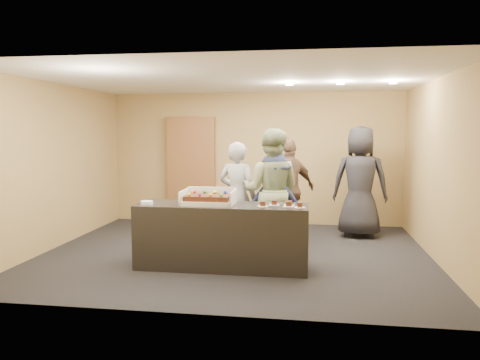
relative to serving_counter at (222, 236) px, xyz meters
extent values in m
plane|color=black|center=(0.06, 0.78, -0.45)|extent=(6.00, 6.00, 0.00)
plane|color=white|center=(0.06, 0.78, 2.25)|extent=(6.00, 6.00, 0.00)
cube|color=tan|center=(0.06, 3.28, 0.90)|extent=(6.00, 0.04, 2.70)
cube|color=tan|center=(0.06, -1.72, 0.90)|extent=(6.00, 0.04, 2.70)
cube|color=tan|center=(-2.94, 0.78, 0.90)|extent=(0.04, 5.00, 2.70)
cube|color=tan|center=(3.06, 0.78, 0.90)|extent=(0.04, 5.00, 2.70)
cube|color=black|center=(0.00, 0.00, 0.00)|extent=(2.40, 0.70, 0.90)
cube|color=brown|center=(-1.27, 3.19, 0.66)|extent=(1.01, 0.15, 2.22)
cube|color=white|center=(-0.20, 0.00, 0.48)|extent=(0.71, 0.49, 0.06)
cube|color=white|center=(-0.55, 0.00, 0.55)|extent=(0.02, 0.49, 0.19)
cube|color=white|center=(0.16, 0.00, 0.55)|extent=(0.02, 0.49, 0.19)
cube|color=white|center=(-0.20, 0.25, 0.56)|extent=(0.71, 0.02, 0.21)
cube|color=#3B190D|center=(-0.20, 0.00, 0.54)|extent=(0.62, 0.43, 0.07)
sphere|color=#C64317|center=(-0.43, 0.15, 0.60)|extent=(0.05, 0.05, 0.05)
sphere|color=#199B22|center=(-0.28, 0.15, 0.60)|extent=(0.05, 0.05, 0.05)
sphere|color=#E9FF1A|center=(-0.13, 0.15, 0.60)|extent=(0.05, 0.05, 0.05)
sphere|color=#1B32E7|center=(0.02, 0.15, 0.60)|extent=(0.05, 0.05, 0.05)
sphere|color=yellow|center=(-0.43, -0.15, 0.60)|extent=(0.05, 0.05, 0.05)
sphere|color=#A42386|center=(-0.28, -0.15, 0.60)|extent=(0.05, 0.05, 0.05)
sphere|color=yellow|center=(-0.13, -0.15, 0.60)|extent=(0.05, 0.05, 0.05)
sphere|color=#27C359|center=(0.02, -0.15, 0.60)|extent=(0.05, 0.05, 0.05)
cylinder|color=white|center=(-1.05, -0.13, 0.47)|extent=(0.17, 0.17, 0.04)
cylinder|color=white|center=(0.58, -0.10, 0.45)|extent=(0.15, 0.15, 0.01)
cube|color=#3B190D|center=(0.58, -0.10, 0.49)|extent=(0.07, 0.06, 0.06)
cylinder|color=white|center=(0.72, 0.05, 0.45)|extent=(0.15, 0.15, 0.01)
cube|color=#3B190D|center=(0.72, 0.05, 0.49)|extent=(0.07, 0.06, 0.06)
cylinder|color=white|center=(0.93, -0.05, 0.45)|extent=(0.15, 0.15, 0.01)
cube|color=#3B190D|center=(0.93, -0.05, 0.49)|extent=(0.07, 0.06, 0.06)
cylinder|color=white|center=(0.93, 0.05, 0.45)|extent=(0.15, 0.15, 0.01)
cube|color=#3B190D|center=(0.93, 0.05, 0.49)|extent=(0.07, 0.06, 0.06)
cylinder|color=white|center=(1.08, -0.12, 0.45)|extent=(0.15, 0.15, 0.01)
cube|color=#3B190D|center=(1.08, -0.12, 0.49)|extent=(0.07, 0.06, 0.06)
imported|color=#A8A9AD|center=(0.05, 1.07, 0.42)|extent=(0.73, 0.58, 1.75)
imported|color=gray|center=(0.60, 0.96, 0.53)|extent=(1.02, 0.83, 1.96)
imported|color=#1C2346|center=(0.66, 0.95, 0.33)|extent=(1.04, 0.64, 1.56)
imported|color=brown|center=(0.84, 1.75, 0.46)|extent=(1.10, 1.01, 1.81)
imported|color=black|center=(2.11, 2.28, 0.56)|extent=(1.05, 0.75, 2.01)
cylinder|color=#FFEAC6|center=(0.86, 1.28, 2.22)|extent=(0.12, 0.12, 0.03)
cylinder|color=#FFEAC6|center=(1.66, 1.28, 2.22)|extent=(0.12, 0.12, 0.03)
cylinder|color=#FFEAC6|center=(2.46, 1.28, 2.22)|extent=(0.12, 0.12, 0.03)
camera|label=1|loc=(1.20, -6.34, 1.47)|focal=35.00mm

